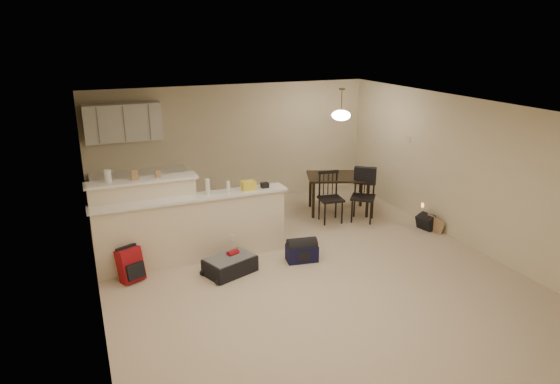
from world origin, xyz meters
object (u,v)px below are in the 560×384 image
suitcase (230,265)px  navy_duffel (302,253)px  dining_table (339,180)px  black_daypack (426,222)px  dining_chair_near (331,198)px  pendant_lamp (341,115)px  dining_chair_far (363,196)px  red_backpack (130,265)px

suitcase → navy_duffel: size_ratio=1.50×
dining_table → suitcase: (-2.83, -1.76, -0.55)m
black_daypack → navy_duffel: bearing=84.8°
navy_duffel → dining_chair_near: bearing=56.6°
pendant_lamp → black_daypack: (1.07, -1.47, -1.85)m
dining_table → dining_chair_far: size_ratio=1.43×
pendant_lamp → red_backpack: bearing=-161.6°
dining_table → dining_chair_near: dining_chair_near is taller
navy_duffel → black_daypack: black_daypack is taller
red_backpack → suitcase: bearing=-37.5°
pendant_lamp → red_backpack: size_ratio=1.24×
suitcase → dining_chair_near: bearing=8.3°
dining_chair_near → suitcase: (-2.43, -1.32, -0.37)m
pendant_lamp → suitcase: (-2.83, -1.76, -1.86)m
dining_table → suitcase: 3.38m
dining_chair_far → pendant_lamp: bearing=145.9°
dining_table → dining_chair_far: (0.20, -0.62, -0.17)m
red_backpack → dining_chair_near: bearing=-10.0°
dining_table → red_backpack: size_ratio=2.88×
suitcase → dining_chair_far: bearing=0.2°
dining_table → dining_chair_far: dining_chair_far is taller
red_backpack → black_daypack: 5.33m
dining_chair_far → navy_duffel: (-1.84, -1.17, -0.37)m
dining_table → dining_chair_near: (-0.40, -0.43, -0.19)m
dining_table → suitcase: dining_table is taller
dining_chair_near → black_daypack: 1.83m
navy_duffel → dining_table: bearing=56.5°
pendant_lamp → dining_chair_near: 1.61m
dining_table → black_daypack: 1.89m
dining_chair_near → dining_table: bearing=54.8°
navy_duffel → pendant_lamp: bearing=56.5°
dining_chair_far → black_daypack: 1.27m
suitcase → black_daypack: (3.90, 0.29, 0.01)m
dining_chair_near → black_daypack: dining_chair_near is taller
dining_table → black_daypack: bearing=-33.2°
dining_chair_near → red_backpack: 3.99m
suitcase → navy_duffel: 1.19m
suitcase → black_daypack: size_ratio=2.36×
dining_chair_far → black_daypack: size_ratio=3.24×
dining_chair_far → dining_chair_near: bearing=-159.1°
dining_chair_near → navy_duffel: size_ratio=2.00×
black_daypack → red_backpack: bearing=77.3°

